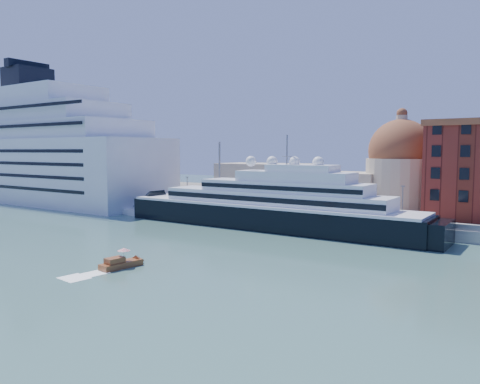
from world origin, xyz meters
The scene contains 9 objects.
ground centered at (0.00, 0.00, 0.00)m, with size 400.00×400.00×0.00m, color #3C685F.
quay centered at (0.00, 34.00, 1.25)m, with size 180.00×10.00×2.50m, color gray.
land centered at (0.00, 75.00, 1.00)m, with size 260.00×72.00×2.00m, color slate.
quay_fence centered at (0.00, 29.50, 3.10)m, with size 180.00×0.10×1.20m, color slate.
superyacht centered at (-1.71, 23.00, 4.37)m, with size 84.70×11.74×25.31m.
service_barge centered at (-39.76, 21.53, 0.85)m, with size 13.72×6.67×2.96m.
water_taxi centered at (1.62, -21.88, 0.77)m, with size 3.07×6.99×3.21m.
church centered at (6.39, 57.72, 10.91)m, with size 66.00×18.00×25.50m.
lamp_posts centered at (-12.67, 32.27, 9.84)m, with size 120.80×2.40×18.00m.
Camera 1 is at (56.90, -70.23, 18.16)m, focal length 35.00 mm.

